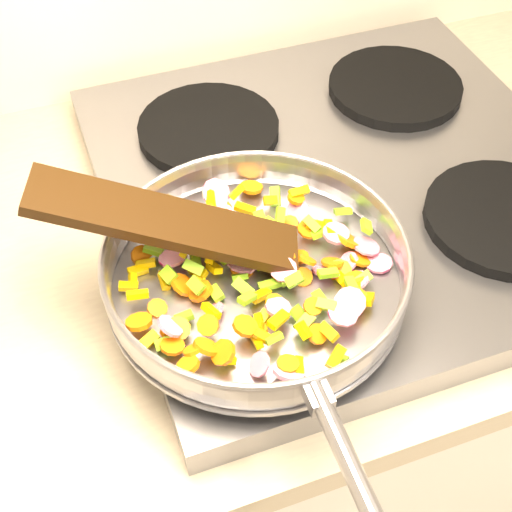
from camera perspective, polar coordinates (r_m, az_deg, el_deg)
name	(u,v)px	position (r m, az deg, el deg)	size (l,w,h in m)	color
cooktop	(345,187)	(0.93, 7.15, 5.52)	(0.60, 0.60, 0.04)	#939399
grate_fl	(285,279)	(0.78, 2.32, -1.89)	(0.19, 0.19, 0.02)	black
grate_fr	(504,218)	(0.90, 19.25, 2.92)	(0.19, 0.19, 0.02)	black
grate_bl	(209,129)	(0.97, -3.82, 10.12)	(0.19, 0.19, 0.02)	black
grate_br	(395,87)	(1.07, 11.07, 13.14)	(0.19, 0.19, 0.02)	black
saute_pan	(257,269)	(0.74, 0.06, -1.01)	(0.36, 0.53, 0.05)	#9E9EA5
vegetable_heap	(254,272)	(0.75, -0.16, -1.30)	(0.30, 0.29, 0.05)	#74B018
wooden_spatula	(167,221)	(0.74, -7.15, 2.76)	(0.28, 0.06, 0.01)	black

